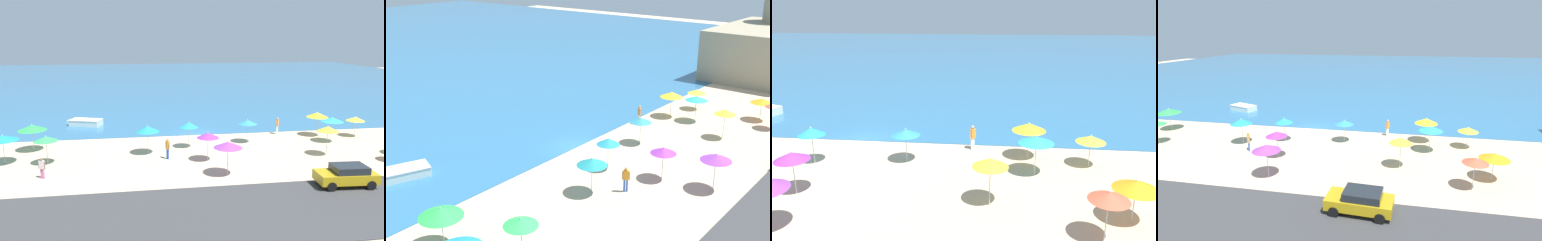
{
  "view_description": "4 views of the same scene",
  "coord_description": "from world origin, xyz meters",
  "views": [
    {
      "loc": [
        -6.48,
        -37.54,
        10.03
      ],
      "look_at": [
        -0.22,
        2.84,
        0.95
      ],
      "focal_mm": 35.0,
      "sensor_mm": 36.0,
      "label": 1
    },
    {
      "loc": [
        -28.7,
        -23.27,
        15.39
      ],
      "look_at": [
        0.96,
        0.6,
        2.0
      ],
      "focal_mm": 45.0,
      "sensor_mm": 36.0,
      "label": 2
    },
    {
      "loc": [
        10.39,
        -25.61,
        9.78
      ],
      "look_at": [
        7.44,
        1.73,
        1.33
      ],
      "focal_mm": 35.0,
      "sensor_mm": 36.0,
      "label": 3
    },
    {
      "loc": [
        10.06,
        -30.94,
        10.53
      ],
      "look_at": [
        3.93,
        1.2,
        0.85
      ],
      "focal_mm": 28.0,
      "sensor_mm": 36.0,
      "label": 4
    }
  ],
  "objects": [
    {
      "name": "sea",
      "position": [
        0.0,
        55.0,
        0.03
      ],
      "size": [
        150.0,
        110.0,
        0.05
      ],
      "primitive_type": "cube",
      "color": "#2E6895",
      "rests_on": "ground_plane"
    },
    {
      "name": "ground_plane",
      "position": [
        0.0,
        0.0,
        0.0
      ],
      "size": [
        160.0,
        160.0,
        0.0
      ],
      "primitive_type": "plane",
      "color": "#CBAE8D"
    },
    {
      "name": "beach_umbrella_5",
      "position": [
        4.25,
        -3.51,
        2.04
      ],
      "size": [
        1.86,
        1.86,
        2.31
      ],
      "color": "#B2B2B7",
      "rests_on": "ground_plane"
    },
    {
      "name": "bather_1",
      "position": [
        8.34,
        -0.88,
        1.01
      ],
      "size": [
        0.4,
        0.45,
        1.79
      ],
      "color": "white",
      "rests_on": "ground_plane"
    },
    {
      "name": "beach_umbrella_7",
      "position": [
        16.57,
        -9.43,
        1.94
      ],
      "size": [
        2.14,
        2.14,
        2.23
      ],
      "color": "#B2B2B7",
      "rests_on": "ground_plane"
    },
    {
      "name": "beach_umbrella_4",
      "position": [
        12.13,
        -2.15,
        2.23
      ],
      "size": [
        2.19,
        2.19,
        2.55
      ],
      "color": "#B2B2B7",
      "rests_on": "ground_plane"
    },
    {
      "name": "beach_umbrella_3",
      "position": [
        15.9,
        -3.03,
        1.86
      ],
      "size": [
        1.84,
        1.84,
        2.14
      ],
      "color": "#B2B2B7",
      "rests_on": "ground_plane"
    },
    {
      "name": "beach_umbrella_10",
      "position": [
        9.86,
        -8.53,
        2.36
      ],
      "size": [
        1.82,
        1.82,
        2.66
      ],
      "color": "#B2B2B7",
      "rests_on": "ground_plane"
    },
    {
      "name": "beach_umbrella_13",
      "position": [
        -0.63,
        -8.4,
        2.19
      ],
      "size": [
        1.87,
        1.87,
        2.48
      ],
      "color": "#B2B2B7",
      "rests_on": "ground_plane"
    },
    {
      "name": "beach_umbrella_11",
      "position": [
        14.9,
        -11.16,
        2.23
      ],
      "size": [
        1.76,
        1.76,
        2.5
      ],
      "color": "#B2B2B7",
      "rests_on": "ground_plane"
    },
    {
      "name": "beach_umbrella_6",
      "position": [
        -1.65,
        -4.37,
        2.17
      ],
      "size": [
        1.75,
        1.75,
        2.49
      ],
      "color": "#B2B2B7",
      "rests_on": "ground_plane"
    },
    {
      "name": "beach_umbrella_12",
      "position": [
        12.4,
        -4.65,
        2.26
      ],
      "size": [
        2.11,
        2.11,
        2.54
      ],
      "color": "#B2B2B7",
      "rests_on": "ground_plane"
    }
  ]
}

